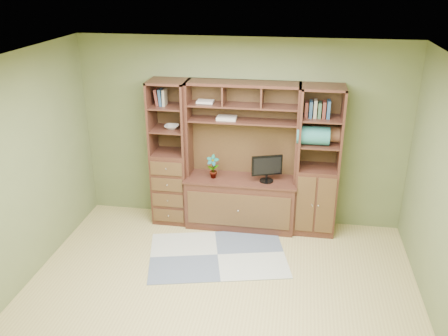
% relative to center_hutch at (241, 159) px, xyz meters
% --- Properties ---
extents(room, '(4.60, 4.10, 2.64)m').
position_rel_center_hutch_xyz_m(room, '(-0.03, -1.73, 0.28)').
color(room, tan).
rests_on(room, ground).
extents(center_hutch, '(1.54, 0.53, 2.05)m').
position_rel_center_hutch_xyz_m(center_hutch, '(0.00, 0.00, 0.00)').
color(center_hutch, '#432117').
rests_on(center_hutch, ground).
extents(left_tower, '(0.50, 0.45, 2.05)m').
position_rel_center_hutch_xyz_m(left_tower, '(-1.00, 0.04, 0.00)').
color(left_tower, '#432117').
rests_on(left_tower, ground).
extents(right_tower, '(0.55, 0.45, 2.05)m').
position_rel_center_hutch_xyz_m(right_tower, '(1.02, 0.04, 0.00)').
color(right_tower, '#432117').
rests_on(right_tower, ground).
extents(rug, '(1.94, 1.52, 0.01)m').
position_rel_center_hutch_xyz_m(rug, '(-0.19, -0.82, -1.02)').
color(rug, gray).
rests_on(rug, ground).
extents(monitor, '(0.46, 0.32, 0.51)m').
position_rel_center_hutch_xyz_m(monitor, '(0.35, -0.03, -0.04)').
color(monitor, black).
rests_on(monitor, center_hutch).
extents(orchid, '(0.17, 0.12, 0.33)m').
position_rel_center_hutch_xyz_m(orchid, '(-0.39, -0.03, -0.13)').
color(orchid, '#9F4D36').
rests_on(orchid, center_hutch).
extents(magazines, '(0.26, 0.19, 0.04)m').
position_rel_center_hutch_xyz_m(magazines, '(-0.21, 0.09, 0.54)').
color(magazines, beige).
rests_on(magazines, center_hutch).
extents(bowl, '(0.20, 0.20, 0.05)m').
position_rel_center_hutch_xyz_m(bowl, '(-0.96, 0.04, 0.39)').
color(bowl, beige).
rests_on(bowl, left_tower).
extents(blanket_teal, '(0.42, 0.24, 0.24)m').
position_rel_center_hutch_xyz_m(blanket_teal, '(0.93, -0.01, 0.39)').
color(blanket_teal, '#2B726B').
rests_on(blanket_teal, right_tower).
extents(blanket_red, '(0.38, 0.21, 0.21)m').
position_rel_center_hutch_xyz_m(blanket_red, '(1.12, 0.12, 0.37)').
color(blanket_red, brown).
rests_on(blanket_red, right_tower).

